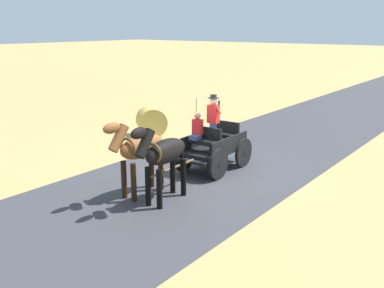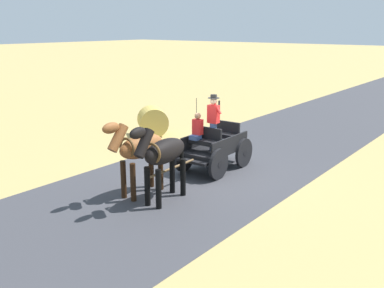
{
  "view_description": "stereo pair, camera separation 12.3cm",
  "coord_description": "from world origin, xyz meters",
  "px_view_note": "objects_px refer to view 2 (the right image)",
  "views": [
    {
      "loc": [
        -7.73,
        11.04,
        4.53
      ],
      "look_at": [
        -0.03,
        0.92,
        1.1
      ],
      "focal_mm": 41.08,
      "sensor_mm": 36.0,
      "label": 1
    },
    {
      "loc": [
        -7.83,
        10.96,
        4.53
      ],
      "look_at": [
        -0.03,
        0.92,
        1.1
      ],
      "focal_mm": 41.08,
      "sensor_mm": 36.0,
      "label": 2
    }
  ],
  "objects_px": {
    "horse_near_side": "(163,154)",
    "horse_off_side": "(139,149)",
    "horse_drawn_carriage": "(213,145)",
    "hay_bale": "(153,121)"
  },
  "relations": [
    {
      "from": "horse_drawn_carriage",
      "to": "horse_near_side",
      "type": "height_order",
      "value": "horse_drawn_carriage"
    },
    {
      "from": "horse_near_side",
      "to": "horse_off_side",
      "type": "relative_size",
      "value": 1.0
    },
    {
      "from": "horse_drawn_carriage",
      "to": "horse_off_side",
      "type": "height_order",
      "value": "horse_drawn_carriage"
    },
    {
      "from": "horse_drawn_carriage",
      "to": "horse_near_side",
      "type": "distance_m",
      "value": 3.1
    },
    {
      "from": "horse_drawn_carriage",
      "to": "horse_near_side",
      "type": "xyz_separation_m",
      "value": [
        -0.5,
        3.02,
        0.51
      ]
    },
    {
      "from": "horse_near_side",
      "to": "horse_off_side",
      "type": "bearing_deg",
      "value": 1.67
    },
    {
      "from": "hay_bale",
      "to": "horse_off_side",
      "type": "bearing_deg",
      "value": 129.82
    },
    {
      "from": "horse_drawn_carriage",
      "to": "hay_bale",
      "type": "height_order",
      "value": "horse_drawn_carriage"
    },
    {
      "from": "horse_off_side",
      "to": "hay_bale",
      "type": "bearing_deg",
      "value": -50.18
    },
    {
      "from": "hay_bale",
      "to": "horse_near_side",
      "type": "bearing_deg",
      "value": 134.89
    }
  ]
}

